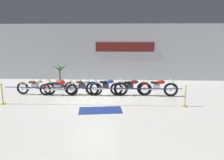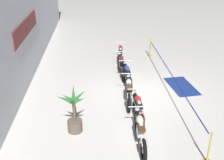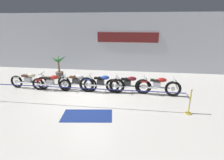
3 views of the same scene
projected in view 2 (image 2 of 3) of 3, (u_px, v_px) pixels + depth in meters
The scene contains 12 objects.
ground_plane at pixel (142, 93), 12.17m from camera, with size 120.00×120.00×0.00m, color silver.
back_wall at pixel (15, 49), 10.98m from camera, with size 28.00×0.29×4.20m.
motorcycle_cream_0 at pixel (140, 131), 8.81m from camera, with size 2.30×0.62×0.93m.
motorcycle_red_1 at pixel (138, 109), 10.05m from camera, with size 2.21×0.62×0.92m.
motorcycle_silver_2 at pixel (129, 91), 11.26m from camera, with size 2.26×0.62×0.95m.
motorcycle_blue_3 at pixel (127, 77), 12.49m from camera, with size 2.42×0.62×0.99m.
motorcycle_maroon_4 at pixel (122, 66), 13.74m from camera, with size 2.38×0.62×0.95m.
motorcycle_red_5 at pixel (121, 55), 15.07m from camera, with size 2.28×0.62×0.97m.
potted_palm_left_of_row at pixel (74, 113), 9.33m from camera, with size 1.15×0.99×1.56m.
stanchion_far_left at pixel (179, 91), 10.73m from camera, with size 8.93×0.28×1.05m.
stanchion_mid_left at pixel (150, 50), 16.17m from camera, with size 0.28×0.28×1.05m.
floor_banner at pixel (181, 86), 12.73m from camera, with size 1.97×1.03×0.01m, color navy.
Camera 2 is at (-10.68, 1.99, 5.67)m, focal length 45.00 mm.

